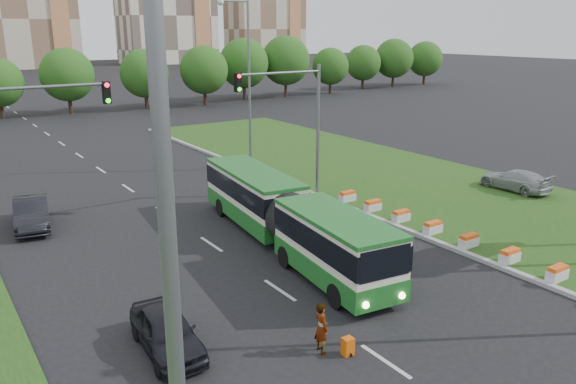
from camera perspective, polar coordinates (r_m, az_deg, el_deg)
ground at (r=24.24m, az=5.15°, el=-8.15°), size 360.00×360.00×0.00m
grass_median at (r=38.19m, az=12.72°, el=0.78°), size 14.00×60.00×0.15m
median_kerb at (r=33.61m, az=4.54°, el=-0.95°), size 0.30×60.00×0.18m
lane_markings at (r=39.89m, az=-16.86°, el=1.02°), size 0.20×100.00×0.01m
flower_planters at (r=28.34m, az=16.15°, el=-4.10°), size 1.10×15.90×0.60m
traffic_mast_median at (r=33.28m, az=0.84°, el=8.22°), size 5.76×0.32×8.00m
traffic_mast_left at (r=26.66m, az=-25.62°, el=4.62°), size 5.76×0.32×8.00m
street_lamps at (r=29.46m, az=-11.77°, el=8.12°), size 36.00×60.00×12.00m
tree_line at (r=76.12m, az=-15.94°, el=11.48°), size 120.00×8.00×9.00m
articulated_bus at (r=26.29m, az=-0.39°, el=-2.48°), size 2.40×15.38×2.53m
car_left_near at (r=18.89m, az=-12.24°, el=-13.66°), size 1.90×4.11×1.36m
car_left_far at (r=32.09m, az=-24.61°, el=-1.96°), size 2.43×4.94×1.56m
car_median at (r=38.30m, az=22.08°, el=1.16°), size 1.93×4.58×1.32m
pedestrian at (r=18.37m, az=3.41°, el=-13.59°), size 0.51×0.69×1.71m
shopping_trolley at (r=18.56m, az=6.10°, el=-15.34°), size 0.35×0.37×0.59m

